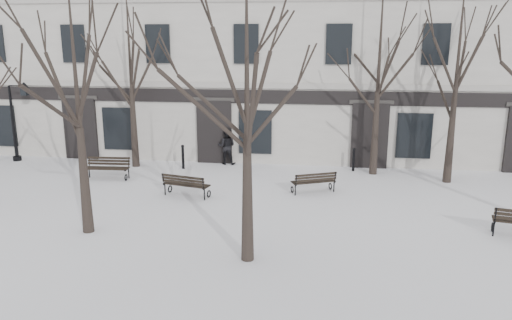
% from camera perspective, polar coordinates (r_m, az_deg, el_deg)
% --- Properties ---
extents(ground, '(100.00, 100.00, 0.00)m').
position_cam_1_polar(ground, '(15.33, 1.95, -7.92)').
color(ground, white).
rests_on(ground, ground).
extents(building, '(40.40, 10.20, 11.40)m').
position_cam_1_polar(building, '(27.17, 4.81, 13.45)').
color(building, beige).
rests_on(building, ground).
extents(tree_1, '(5.29, 5.29, 7.56)m').
position_cam_1_polar(tree_1, '(14.96, -19.96, 9.37)').
color(tree_1, black).
rests_on(tree_1, ground).
extents(tree_2, '(5.40, 5.40, 7.71)m').
position_cam_1_polar(tree_2, '(12.14, -1.06, 9.76)').
color(tree_2, black).
rests_on(tree_2, ground).
extents(tree_4, '(5.61, 5.61, 8.01)m').
position_cam_1_polar(tree_4, '(22.56, -14.26, 11.72)').
color(tree_4, black).
rests_on(tree_4, ground).
extents(tree_5, '(5.88, 5.88, 8.40)m').
position_cam_1_polar(tree_5, '(21.21, 13.99, 12.29)').
color(tree_5, black).
rests_on(tree_5, ground).
extents(tree_6, '(5.77, 5.77, 8.24)m').
position_cam_1_polar(tree_6, '(20.84, 22.17, 11.39)').
color(tree_6, black).
rests_on(tree_6, ground).
extents(bench_1, '(1.81, 1.03, 0.87)m').
position_cam_1_polar(bench_1, '(18.37, -8.04, -2.77)').
color(bench_1, black).
rests_on(bench_1, ground).
extents(bench_3, '(1.81, 0.74, 0.89)m').
position_cam_1_polar(bench_3, '(21.40, -16.61, -0.80)').
color(bench_3, black).
rests_on(bench_3, ground).
extents(bench_4, '(1.72, 1.19, 0.83)m').
position_cam_1_polar(bench_4, '(18.78, 6.63, -2.43)').
color(bench_4, black).
rests_on(bench_4, ground).
extents(lamp_post, '(1.16, 0.43, 3.69)m').
position_cam_1_polar(lamp_post, '(25.70, -25.60, 4.55)').
color(lamp_post, black).
rests_on(lamp_post, ground).
extents(bollard_a, '(0.14, 0.14, 1.09)m').
position_cam_1_polar(bollard_a, '(22.27, -8.35, 0.46)').
color(bollard_a, black).
rests_on(bollard_a, ground).
extents(bollard_b, '(0.13, 0.13, 1.03)m').
position_cam_1_polar(bollard_b, '(22.08, 11.09, 0.14)').
color(bollard_b, black).
rests_on(bollard_b, ground).
extents(pedestrian_b, '(0.83, 0.65, 1.68)m').
position_cam_1_polar(pedestrian_b, '(23.03, -3.34, -0.46)').
color(pedestrian_b, black).
rests_on(pedestrian_b, ground).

